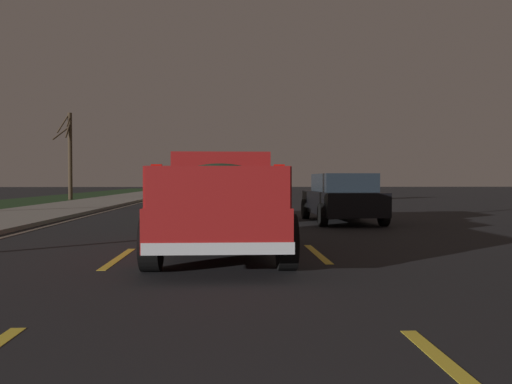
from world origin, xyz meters
TOP-DOWN VIEW (x-y plane):
  - ground at (27.00, 0.00)m, footprint 144.00×144.00m
  - sidewalk_shoulder at (27.00, 7.45)m, footprint 108.00×4.00m
  - lane_markings at (30.51, 3.01)m, footprint 108.57×7.04m
  - pickup_truck at (9.32, 0.00)m, footprint 5.43×2.30m
  - sedan_black at (15.99, -3.70)m, footprint 4.43×2.08m
  - sedan_green at (17.03, 0.24)m, footprint 4.43×2.07m
  - sedan_tan at (32.43, 3.25)m, footprint 4.43×2.08m
  - bare_tree_far at (35.31, 10.75)m, footprint 1.18×1.08m

SIDE VIEW (x-z plane):
  - ground at x=27.00m, z-range 0.00..0.00m
  - lane_markings at x=30.51m, z-range 0.00..0.01m
  - sidewalk_shoulder at x=27.00m, z-range 0.00..0.12m
  - sedan_black at x=15.99m, z-range 0.01..1.55m
  - sedan_green at x=17.03m, z-range 0.01..1.55m
  - sedan_tan at x=32.43m, z-range 0.01..1.55m
  - pickup_truck at x=9.32m, z-range 0.05..1.92m
  - bare_tree_far at x=35.31m, z-range 0.20..6.13m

